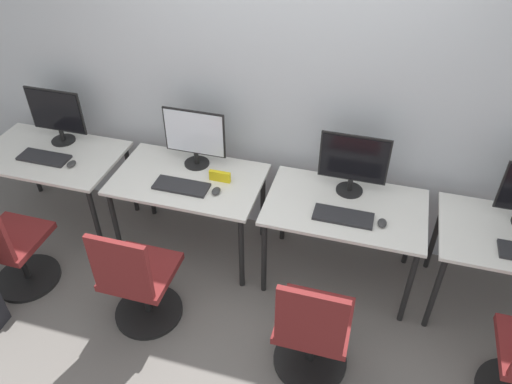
# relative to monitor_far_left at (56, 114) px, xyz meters

# --- Properties ---
(ground_plane) EXTENTS (20.00, 20.00, 0.00)m
(ground_plane) POSITION_rel_monitor_far_left_xyz_m (1.76, -0.54, -0.95)
(ground_plane) COLOR slate
(wall_back) EXTENTS (12.00, 0.05, 2.80)m
(wall_back) POSITION_rel_monitor_far_left_xyz_m (1.76, 0.27, 0.45)
(wall_back) COLOR #B7BCC1
(wall_back) RESTS_ON ground_plane
(desk_far_left) EXTENTS (1.10, 0.68, 0.70)m
(desk_far_left) POSITION_rel_monitor_far_left_xyz_m (0.00, -0.19, -0.32)
(desk_far_left) COLOR silver
(desk_far_left) RESTS_ON ground_plane
(monitor_far_left) EXTENTS (0.47, 0.19, 0.46)m
(monitor_far_left) POSITION_rel_monitor_far_left_xyz_m (0.00, 0.00, 0.00)
(monitor_far_left) COLOR black
(monitor_far_left) RESTS_ON desk_far_left
(keyboard_far_left) EXTENTS (0.40, 0.16, 0.02)m
(keyboard_far_left) POSITION_rel_monitor_far_left_xyz_m (0.00, -0.27, -0.24)
(keyboard_far_left) COLOR #262628
(keyboard_far_left) RESTS_ON desk_far_left
(mouse_far_left) EXTENTS (0.06, 0.09, 0.03)m
(mouse_far_left) POSITION_rel_monitor_far_left_xyz_m (0.26, -0.29, -0.23)
(mouse_far_left) COLOR #333333
(mouse_far_left) RESTS_ON desk_far_left
(office_chair_far_left) EXTENTS (0.48, 0.48, 0.90)m
(office_chair_far_left) POSITION_rel_monitor_far_left_xyz_m (0.08, -0.94, -0.58)
(office_chair_far_left) COLOR black
(office_chair_far_left) RESTS_ON ground_plane
(desk_left) EXTENTS (1.10, 0.68, 0.70)m
(desk_left) POSITION_rel_monitor_far_left_xyz_m (1.17, -0.19, -0.32)
(desk_left) COLOR silver
(desk_left) RESTS_ON ground_plane
(monitor_left) EXTENTS (0.47, 0.19, 0.46)m
(monitor_left) POSITION_rel_monitor_far_left_xyz_m (1.17, -0.00, 0.00)
(monitor_left) COLOR black
(monitor_left) RESTS_ON desk_left
(keyboard_left) EXTENTS (0.40, 0.16, 0.02)m
(keyboard_left) POSITION_rel_monitor_far_left_xyz_m (1.17, -0.31, -0.24)
(keyboard_left) COLOR #262628
(keyboard_left) RESTS_ON desk_left
(mouse_left) EXTENTS (0.06, 0.09, 0.03)m
(mouse_left) POSITION_rel_monitor_far_left_xyz_m (1.44, -0.30, -0.23)
(mouse_left) COLOR #333333
(mouse_left) RESTS_ON desk_left
(office_chair_left) EXTENTS (0.48, 0.48, 0.90)m
(office_chair_left) POSITION_rel_monitor_far_left_xyz_m (1.11, -0.98, -0.58)
(office_chair_left) COLOR black
(office_chair_left) RESTS_ON ground_plane
(desk_right) EXTENTS (1.10, 0.68, 0.70)m
(desk_right) POSITION_rel_monitor_far_left_xyz_m (2.35, -0.19, -0.32)
(desk_right) COLOR silver
(desk_right) RESTS_ON ground_plane
(monitor_right) EXTENTS (0.47, 0.19, 0.46)m
(monitor_right) POSITION_rel_monitor_far_left_xyz_m (2.35, -0.02, 0.00)
(monitor_right) COLOR black
(monitor_right) RESTS_ON desk_right
(keyboard_right) EXTENTS (0.40, 0.16, 0.02)m
(keyboard_right) POSITION_rel_monitor_far_left_xyz_m (2.35, -0.32, -0.24)
(keyboard_right) COLOR #262628
(keyboard_right) RESTS_ON desk_right
(mouse_right) EXTENTS (0.06, 0.09, 0.03)m
(mouse_right) POSITION_rel_monitor_far_left_xyz_m (2.60, -0.32, -0.23)
(mouse_right) COLOR #333333
(mouse_right) RESTS_ON desk_right
(office_chair_right) EXTENTS (0.48, 0.48, 0.90)m
(office_chair_right) POSITION_rel_monitor_far_left_xyz_m (2.30, -1.05, -0.58)
(office_chair_right) COLOR black
(office_chair_right) RESTS_ON ground_plane
(placard_left) EXTENTS (0.16, 0.03, 0.08)m
(placard_left) POSITION_rel_monitor_far_left_xyz_m (1.42, -0.16, -0.21)
(placard_left) COLOR yellow
(placard_left) RESTS_ON desk_left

